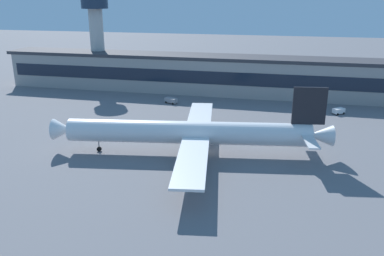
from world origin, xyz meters
The scene contains 6 objects.
ground_plane centered at (0.00, 0.00, 0.00)m, with size 600.00×600.00×0.00m, color slate.
terminal_building centered at (0.00, 59.80, 7.06)m, with size 186.42×14.35×14.07m.
airliner centered at (-3.92, -2.05, 5.21)m, with size 64.04×55.39×16.22m.
control_tower centered at (-58.39, 62.64, 22.38)m, with size 10.36×10.36×36.31m.
follow_me_car centered at (-21.60, 40.85, 1.09)m, with size 4.79×3.58×1.85m.
baggage_tug centered at (32.82, 40.41, 1.09)m, with size 4.06×3.82×1.85m.
Camera 1 is at (16.03, -85.43, 34.81)m, focal length 37.13 mm.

